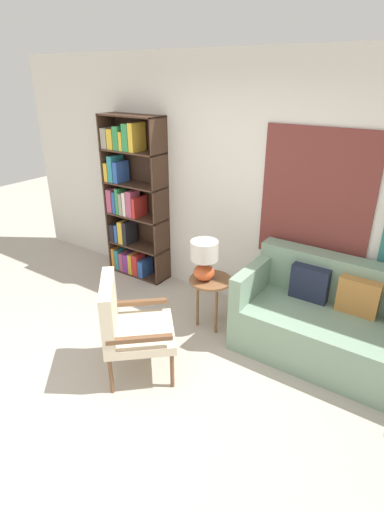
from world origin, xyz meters
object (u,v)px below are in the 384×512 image
(bookshelf, at_px, (130,202))
(table_lamp, at_px, (204,258))
(couch, at_px, (350,329))
(side_table, at_px, (211,286))
(armchair, at_px, (126,322))

(bookshelf, xyz_separation_m, table_lamp, (1.48, -0.55, -0.18))
(bookshelf, distance_m, couch, 2.96)
(side_table, bearing_deg, bookshelf, 161.81)
(armchair, distance_m, table_lamp, 1.02)
(couch, bearing_deg, table_lamp, -168.18)
(armchair, bearing_deg, side_table, 77.21)
(side_table, distance_m, table_lamp, 0.33)
(bookshelf, xyz_separation_m, armchair, (1.30, -1.51, -0.46))
(armchair, xyz_separation_m, couch, (1.57, 1.26, -0.18))
(couch, height_order, table_lamp, table_lamp)
(armchair, distance_m, couch, 2.02)
(table_lamp, bearing_deg, couch, 11.82)
(armchair, relative_size, side_table, 1.62)
(bookshelf, height_order, armchair, bookshelf)
(bookshelf, xyz_separation_m, couch, (2.87, -0.26, -0.64))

